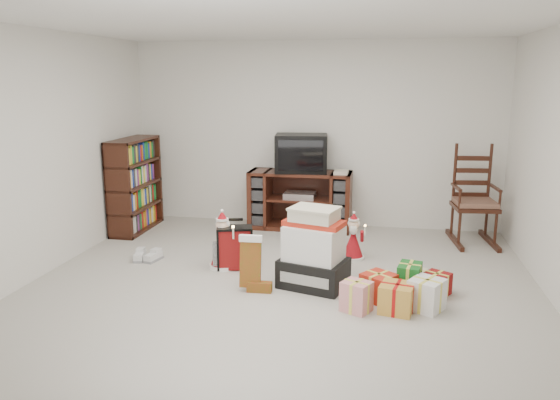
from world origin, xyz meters
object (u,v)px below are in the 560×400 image
object	(u,v)px
santa_figurine	(353,241)
sneaker_pair	(147,257)
mrs_claus_figurine	(223,246)
rocking_chair	(474,208)
crt_television	(301,153)
bookshelf	(135,186)
teddy_bear	(321,269)
gift_cluster	(400,288)
gift_pile	(314,253)
tv_stand	(300,200)
red_suitcase	(235,248)

from	to	relation	value
santa_figurine	sneaker_pair	distance (m)	2.34
santa_figurine	mrs_claus_figurine	distance (m)	1.47
santa_figurine	rocking_chair	bearing A→B (deg)	34.32
mrs_claus_figurine	crt_television	world-z (taller)	crt_television
mrs_claus_figurine	bookshelf	bearing A→B (deg)	141.83
santa_figurine	teddy_bear	bearing A→B (deg)	-108.32
sneaker_pair	crt_television	world-z (taller)	crt_television
sneaker_pair	gift_cluster	distance (m)	2.85
gift_cluster	gift_pile	bearing A→B (deg)	166.50
teddy_bear	tv_stand	bearing A→B (deg)	104.79
bookshelf	mrs_claus_figurine	xyz separation A→B (m)	(1.58, -1.24, -0.35)
teddy_bear	sneaker_pair	distance (m)	2.04
red_suitcase	gift_cluster	distance (m)	1.81
santa_figurine	gift_cluster	size ratio (longest dim) A/B	0.50
gift_pile	tv_stand	bearing A→B (deg)	118.28
teddy_bear	crt_television	distance (m)	2.22
teddy_bear	crt_television	world-z (taller)	crt_television
rocking_chair	sneaker_pair	size ratio (longest dim) A/B	3.99
santa_figurine	gift_pile	bearing A→B (deg)	-110.10
tv_stand	gift_cluster	xyz separation A→B (m)	(1.29, -2.28, -0.27)
tv_stand	mrs_claus_figurine	world-z (taller)	tv_stand
bookshelf	santa_figurine	world-z (taller)	bookshelf
gift_pile	gift_cluster	xyz separation A→B (m)	(0.83, -0.20, -0.22)
gift_pile	crt_television	size ratio (longest dim) A/B	1.07
tv_stand	sneaker_pair	bearing A→B (deg)	-131.43
crt_television	santa_figurine	bearing A→B (deg)	-63.28
teddy_bear	crt_television	bearing A→B (deg)	104.55
gift_pile	santa_figurine	xyz separation A→B (m)	(0.33, 0.91, -0.13)
bookshelf	sneaker_pair	bearing A→B (deg)	-60.60
teddy_bear	santa_figurine	world-z (taller)	santa_figurine
teddy_bear	gift_pile	bearing A→B (deg)	-122.30
tv_stand	bookshelf	xyz separation A→B (m)	(-2.15, -0.48, 0.20)
gift_pile	teddy_bear	bearing A→B (deg)	73.64
rocking_chair	mrs_claus_figurine	size ratio (longest dim) A/B	1.99
tv_stand	sneaker_pair	size ratio (longest dim) A/B	4.34
red_suitcase	teddy_bear	distance (m)	1.00
bookshelf	sneaker_pair	world-z (taller)	bookshelf
bookshelf	gift_pile	bearing A→B (deg)	-31.53
gift_cluster	red_suitcase	bearing A→B (deg)	162.36
mrs_claus_figurine	gift_cluster	bearing A→B (deg)	-16.71
bookshelf	santa_figurine	distance (m)	3.05
bookshelf	sneaker_pair	distance (m)	1.46
rocking_chair	crt_television	xyz separation A→B (m)	(-2.20, 0.20, 0.60)
sneaker_pair	bookshelf	bearing A→B (deg)	117.01
rocking_chair	mrs_claus_figurine	world-z (taller)	rocking_chair
teddy_bear	sneaker_pair	world-z (taller)	teddy_bear
teddy_bear	gift_cluster	world-z (taller)	teddy_bear
santa_figurine	sneaker_pair	xyz separation A→B (m)	(-2.28, -0.49, -0.16)
red_suitcase	gift_cluster	bearing A→B (deg)	-33.57
teddy_bear	gift_cluster	size ratio (longest dim) A/B	0.31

